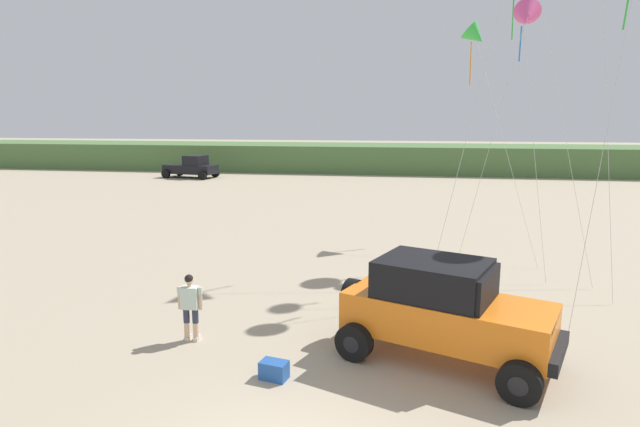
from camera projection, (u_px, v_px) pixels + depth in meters
name	position (u px, v px, depth m)	size (l,w,h in m)	color
dune_ridge	(344.00, 157.00, 52.42)	(90.00, 8.39, 2.56)	#4C703D
jeep	(444.00, 309.00, 11.46)	(5.00, 3.80, 2.26)	orange
person_watching	(190.00, 304.00, 12.50)	(0.62, 0.32, 1.67)	#DBB28E
cooler_box	(274.00, 370.00, 10.79)	(0.56, 0.36, 0.38)	#23519E
distant_pickup	(192.00, 167.00, 45.91)	(4.87, 3.12, 1.98)	black
kite_black_sled	(476.00, 36.00, 22.56)	(2.65, 6.21, 9.45)	green
kite_green_box	(527.00, 17.00, 18.34)	(3.12, 3.74, 9.53)	#E04C93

